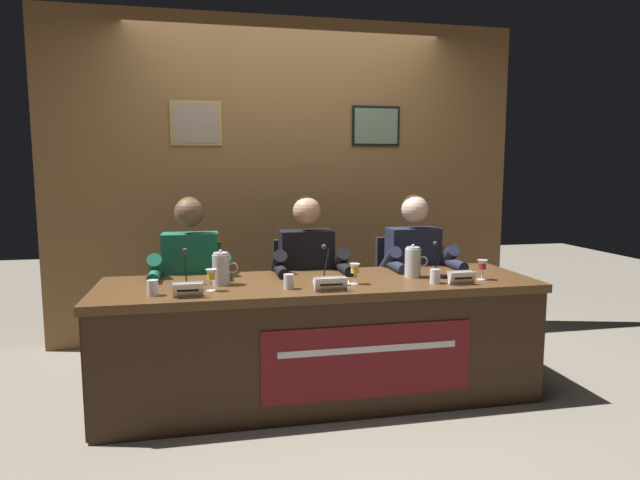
{
  "coord_description": "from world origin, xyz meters",
  "views": [
    {
      "loc": [
        -0.66,
        -3.18,
        1.39
      ],
      "look_at": [
        0.0,
        0.0,
        0.98
      ],
      "focal_mm": 30.55,
      "sensor_mm": 36.0,
      "label": 1
    }
  ],
  "objects_px": {
    "conference_table": "(324,323)",
    "juice_glass_left": "(211,276)",
    "water_cup_right": "(435,277)",
    "document_stack_center": "(331,283)",
    "juice_glass_center": "(355,270)",
    "water_pitcher_left_side": "(221,269)",
    "microphone_left": "(186,274)",
    "nameplate_left": "(188,290)",
    "chair_right": "(406,300)",
    "panelist_right": "(417,268)",
    "nameplate_right": "(462,278)",
    "chair_left": "(193,310)",
    "juice_glass_right": "(482,266)",
    "microphone_right": "(440,265)",
    "microphone_center": "(327,269)",
    "chair_center": "(304,305)",
    "panelist_center": "(309,272)",
    "panelist_left": "(191,277)",
    "water_cup_left": "(153,289)",
    "water_pitcher_right_side": "(413,262)",
    "water_cup_center": "(289,282)",
    "nameplate_center": "(330,284)"
  },
  "relations": [
    {
      "from": "conference_table",
      "to": "juice_glass_left",
      "type": "relative_size",
      "value": 21.22
    },
    {
      "from": "water_cup_right",
      "to": "document_stack_center",
      "type": "bearing_deg",
      "value": 169.15
    },
    {
      "from": "juice_glass_center",
      "to": "water_pitcher_left_side",
      "type": "height_order",
      "value": "water_pitcher_left_side"
    },
    {
      "from": "juice_glass_left",
      "to": "microphone_left",
      "type": "height_order",
      "value": "microphone_left"
    },
    {
      "from": "nameplate_left",
      "to": "chair_right",
      "type": "distance_m",
      "value": 1.8
    },
    {
      "from": "panelist_right",
      "to": "nameplate_right",
      "type": "relative_size",
      "value": 7.7
    },
    {
      "from": "conference_table",
      "to": "chair_left",
      "type": "height_order",
      "value": "chair_left"
    },
    {
      "from": "juice_glass_right",
      "to": "microphone_right",
      "type": "xyz_separation_m",
      "value": [
        -0.21,
        0.14,
        -0.01
      ]
    },
    {
      "from": "juice_glass_center",
      "to": "microphone_center",
      "type": "bearing_deg",
      "value": 140.48
    },
    {
      "from": "chair_left",
      "to": "microphone_center",
      "type": "bearing_deg",
      "value": -36.49
    },
    {
      "from": "chair_center",
      "to": "panelist_center",
      "type": "relative_size",
      "value": 0.73
    },
    {
      "from": "panelist_left",
      "to": "chair_center",
      "type": "distance_m",
      "value": 0.85
    },
    {
      "from": "panelist_left",
      "to": "water_pitcher_left_side",
      "type": "distance_m",
      "value": 0.43
    },
    {
      "from": "panelist_left",
      "to": "water_cup_left",
      "type": "bearing_deg",
      "value": -107.25
    },
    {
      "from": "microphone_left",
      "to": "water_pitcher_right_side",
      "type": "bearing_deg",
      "value": 0.44
    },
    {
      "from": "panelist_center",
      "to": "nameplate_right",
      "type": "relative_size",
      "value": 7.7
    },
    {
      "from": "juice_glass_left",
      "to": "microphone_center",
      "type": "distance_m",
      "value": 0.7
    },
    {
      "from": "conference_table",
      "to": "microphone_left",
      "type": "distance_m",
      "value": 0.86
    },
    {
      "from": "water_cup_center",
      "to": "water_pitcher_left_side",
      "type": "distance_m",
      "value": 0.42
    },
    {
      "from": "panelist_center",
      "to": "nameplate_center",
      "type": "height_order",
      "value": "panelist_center"
    },
    {
      "from": "juice_glass_center",
      "to": "microphone_center",
      "type": "xyz_separation_m",
      "value": [
        -0.14,
        0.12,
        -0.01
      ]
    },
    {
      "from": "juice_glass_center",
      "to": "water_cup_right",
      "type": "height_order",
      "value": "juice_glass_center"
    },
    {
      "from": "juice_glass_left",
      "to": "document_stack_center",
      "type": "height_order",
      "value": "juice_glass_left"
    },
    {
      "from": "conference_table",
      "to": "panelist_center",
      "type": "xyz_separation_m",
      "value": [
        -0.0,
        0.48,
        0.22
      ]
    },
    {
      "from": "panelist_left",
      "to": "water_cup_center",
      "type": "relative_size",
      "value": 14.37
    },
    {
      "from": "microphone_left",
      "to": "chair_center",
      "type": "bearing_deg",
      "value": 37.11
    },
    {
      "from": "chair_left",
      "to": "chair_right",
      "type": "bearing_deg",
      "value": 0.0
    },
    {
      "from": "panelist_right",
      "to": "water_cup_right",
      "type": "distance_m",
      "value": 0.61
    },
    {
      "from": "nameplate_right",
      "to": "water_pitcher_right_side",
      "type": "distance_m",
      "value": 0.34
    },
    {
      "from": "conference_table",
      "to": "water_cup_right",
      "type": "bearing_deg",
      "value": -9.78
    },
    {
      "from": "microphone_right",
      "to": "document_stack_center",
      "type": "height_order",
      "value": "microphone_right"
    },
    {
      "from": "conference_table",
      "to": "microphone_left",
      "type": "height_order",
      "value": "microphone_left"
    },
    {
      "from": "microphone_center",
      "to": "juice_glass_right",
      "type": "distance_m",
      "value": 0.95
    },
    {
      "from": "chair_right",
      "to": "water_pitcher_left_side",
      "type": "distance_m",
      "value": 1.53
    },
    {
      "from": "nameplate_left",
      "to": "panelist_left",
      "type": "bearing_deg",
      "value": 90.47
    },
    {
      "from": "nameplate_center",
      "to": "panelist_left",
      "type": "bearing_deg",
      "value": 139.1
    },
    {
      "from": "microphone_center",
      "to": "water_pitcher_left_side",
      "type": "height_order",
      "value": "microphone_center"
    },
    {
      "from": "nameplate_center",
      "to": "water_pitcher_right_side",
      "type": "bearing_deg",
      "value": 25.24
    },
    {
      "from": "water_cup_right",
      "to": "chair_center",
      "type": "bearing_deg",
      "value": 129.54
    },
    {
      "from": "microphone_left",
      "to": "water_pitcher_left_side",
      "type": "height_order",
      "value": "microphone_left"
    },
    {
      "from": "nameplate_right",
      "to": "document_stack_center",
      "type": "distance_m",
      "value": 0.77
    },
    {
      "from": "water_cup_left",
      "to": "panelist_center",
      "type": "height_order",
      "value": "panelist_center"
    },
    {
      "from": "nameplate_left",
      "to": "microphone_center",
      "type": "distance_m",
      "value": 0.85
    },
    {
      "from": "microphone_left",
      "to": "nameplate_center",
      "type": "xyz_separation_m",
      "value": [
        0.79,
        -0.27,
        -0.03
      ]
    },
    {
      "from": "juice_glass_right",
      "to": "conference_table",
      "type": "bearing_deg",
      "value": 175.7
    },
    {
      "from": "nameplate_left",
      "to": "nameplate_right",
      "type": "relative_size",
      "value": 1.0
    },
    {
      "from": "panelist_center",
      "to": "juice_glass_center",
      "type": "relative_size",
      "value": 9.85
    },
    {
      "from": "panelist_right",
      "to": "water_cup_right",
      "type": "height_order",
      "value": "panelist_right"
    },
    {
      "from": "microphone_center",
      "to": "nameplate_center",
      "type": "bearing_deg",
      "value": -98.64
    },
    {
      "from": "water_pitcher_left_side",
      "to": "panelist_left",
      "type": "bearing_deg",
      "value": 116.5
    }
  ]
}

